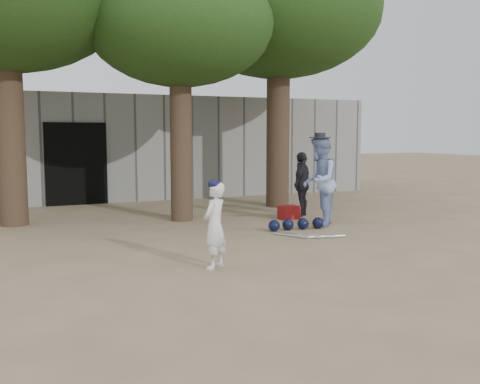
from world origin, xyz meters
name	(u,v)px	position (x,y,z in m)	size (l,w,h in m)	color
ground	(230,266)	(0.00, 0.00, 0.00)	(70.00, 70.00, 0.00)	#937C5E
boy_player	(215,225)	(-0.24, -0.03, 0.62)	(0.45, 0.29, 1.23)	white
spectator_blue	(319,181)	(3.00, 2.41, 0.93)	(0.90, 0.70, 1.85)	#889DD3
spectator_dark	(302,184)	(3.35, 3.71, 0.74)	(0.87, 0.36, 1.48)	black
red_bag	(289,212)	(2.85, 3.40, 0.15)	(0.42, 0.32, 0.30)	maroon
back_building	(105,146)	(0.00, 10.33, 1.50)	(16.00, 5.24, 3.00)	gray
helmet_row	(296,224)	(2.32, 2.15, 0.12)	(1.19, 0.31, 0.23)	black
bat_pile	(309,236)	(2.15, 1.38, 0.03)	(1.10, 0.80, 0.06)	silver
tree_row	(175,10)	(0.74, 5.02, 4.69)	(11.40, 5.80, 6.69)	brown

